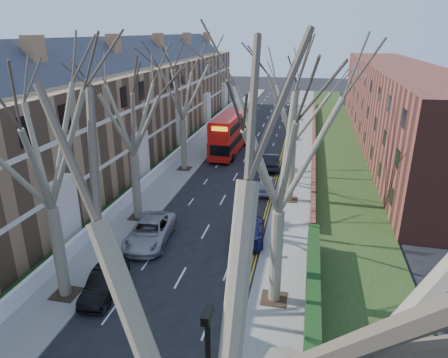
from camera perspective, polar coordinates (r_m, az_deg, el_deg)
The scene contains 18 objects.
pavement_left at distance 52.83m, azimuth -2.39°, elevation 5.25°, with size 3.00×102.00×0.12m, color slate.
pavement_right at distance 51.25m, azimuth 10.76°, elevation 4.42°, with size 3.00×102.00×0.12m, color slate.
terrace_left at distance 46.89m, azimuth -14.20°, elevation 9.55°, with size 9.70×78.00×13.60m.
flats_right at distance 55.11m, azimuth 23.40°, elevation 9.49°, with size 13.97×54.00×10.00m.
front_wall_left at distance 45.78m, azimuth -6.89°, elevation 3.43°, with size 0.30×78.00×1.00m.
grass_verge_right at distance 51.35m, azimuth 15.79°, elevation 4.14°, with size 6.00×102.00×0.06m.
tree_left_mid at distance 21.05m, azimuth -24.97°, elevation 6.60°, with size 10.50×10.50×14.71m.
tree_left_far at distance 29.54m, azimuth -13.41°, elevation 10.82°, with size 10.15×10.15×14.22m.
tree_left_dist at distance 40.57m, azimuth -6.14°, elevation 14.19°, with size 10.50×10.50×14.71m.
tree_right_near at distance 6.05m, azimuth -2.08°, elevation -21.74°, with size 10.85×10.85×15.20m.
tree_right_mid at distance 18.88m, azimuth 8.39°, elevation 6.89°, with size 10.50×10.50×14.71m.
tree_right_far at distance 32.69m, azimuth 10.22°, elevation 11.93°, with size 10.15×10.15×14.22m.
double_decker_bus at distance 48.06m, azimuth 0.79°, elevation 6.39°, with size 3.08×10.91×4.53m.
car_left_mid at distance 23.96m, azimuth -16.69°, elevation -14.02°, with size 1.47×4.21×1.39m, color black.
car_left_far at distance 28.43m, azimuth -10.51°, elevation -7.39°, with size 2.64×5.72×1.59m, color #96969B.
car_right_near at distance 28.51m, azimuth 3.75°, elevation -7.18°, with size 1.99×4.89×1.42m, color #16184D.
car_right_mid at distance 36.76m, azimuth 6.00°, elevation -0.65°, with size 1.74×4.34×1.48m, color gray.
car_right_far at distance 43.00m, azimuth 6.70°, elevation 2.55°, with size 1.67×4.80×1.58m, color black.
Camera 1 is at (6.84, -10.34, 13.92)m, focal length 32.00 mm.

